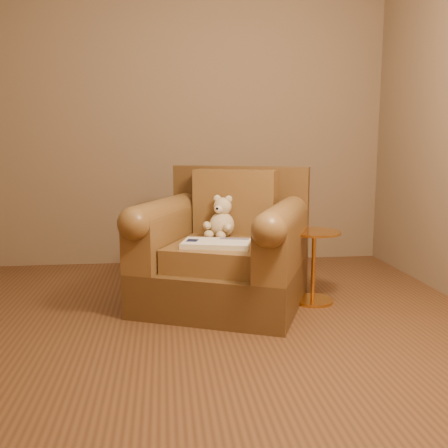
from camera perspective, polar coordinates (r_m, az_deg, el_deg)
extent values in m
plane|color=brown|center=(2.92, -4.90, -13.37)|extent=(4.00, 4.00, 0.00)
cube|color=#80694E|center=(4.70, -6.07, 11.95)|extent=(4.00, 0.02, 2.70)
cube|color=#553A1C|center=(3.52, -0.11, -6.82)|extent=(1.36, 1.34, 0.29)
cube|color=#553A1C|center=(3.85, 1.80, 1.75)|extent=(1.01, 0.52, 0.65)
cube|color=brown|center=(3.42, -0.36, -3.40)|extent=(0.85, 0.92, 0.16)
cube|color=brown|center=(3.71, 1.27, 2.54)|extent=(0.63, 0.40, 0.47)
cube|color=brown|center=(3.54, -6.90, -1.54)|extent=(0.55, 0.90, 0.34)
cube|color=brown|center=(3.30, 6.66, -2.31)|extent=(0.55, 0.90, 0.34)
cylinder|color=brown|center=(3.51, -6.95, 1.16)|extent=(0.55, 0.90, 0.21)
cylinder|color=brown|center=(3.27, 6.71, 0.58)|extent=(0.55, 0.90, 0.21)
ellipsoid|color=beige|center=(3.59, -0.25, -0.11)|extent=(0.18, 0.16, 0.19)
sphere|color=beige|center=(3.58, -0.16, 2.00)|extent=(0.13, 0.13, 0.13)
ellipsoid|color=beige|center=(3.60, -0.77, 2.93)|extent=(0.05, 0.03, 0.05)
ellipsoid|color=beige|center=(3.56, 0.54, 2.85)|extent=(0.05, 0.03, 0.05)
ellipsoid|color=beige|center=(3.52, -0.63, 1.71)|extent=(0.06, 0.04, 0.05)
sphere|color=black|center=(3.51, -0.79, 1.78)|extent=(0.02, 0.02, 0.02)
ellipsoid|color=beige|center=(3.56, -1.98, -0.18)|extent=(0.06, 0.12, 0.06)
ellipsoid|color=beige|center=(3.48, 0.39, -0.38)|extent=(0.06, 0.12, 0.06)
ellipsoid|color=beige|center=(3.52, -1.76, -1.21)|extent=(0.07, 0.12, 0.06)
ellipsoid|color=beige|center=(3.48, -0.37, -1.34)|extent=(0.07, 0.12, 0.06)
cube|color=beige|center=(3.27, -0.90, -2.28)|extent=(0.49, 0.37, 0.03)
cube|color=white|center=(3.28, -2.80, -1.94)|extent=(0.27, 0.31, 0.00)
cube|color=white|center=(3.25, 1.02, -2.04)|extent=(0.27, 0.31, 0.00)
cube|color=beige|center=(3.26, -0.90, -1.97)|extent=(0.08, 0.26, 0.00)
cube|color=#0F1638|center=(3.29, -3.64, -1.88)|extent=(0.09, 0.11, 0.00)
cube|color=slate|center=(3.34, 1.20, -1.69)|extent=(0.21, 0.10, 0.00)
cylinder|color=gold|center=(3.66, 10.07, -8.58)|extent=(0.29, 0.29, 0.02)
cylinder|color=gold|center=(3.59, 10.18, -4.85)|extent=(0.03, 0.03, 0.48)
cylinder|color=gold|center=(3.54, 10.29, -0.94)|extent=(0.37, 0.37, 0.02)
cylinder|color=gold|center=(3.54, 10.29, -1.13)|extent=(0.03, 0.03, 0.02)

